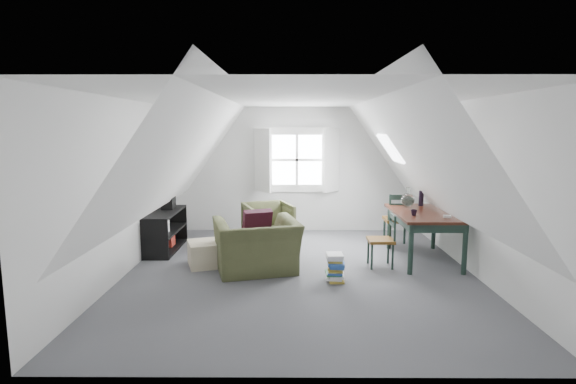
{
  "coord_description": "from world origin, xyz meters",
  "views": [
    {
      "loc": [
        -0.13,
        -6.28,
        2.1
      ],
      "look_at": [
        -0.17,
        0.6,
        1.1
      ],
      "focal_mm": 28.0,
      "sensor_mm": 36.0,
      "label": 1
    }
  ],
  "objects_px": {
    "armchair_far": "(268,244)",
    "magazine_stack": "(335,268)",
    "media_shelf": "(165,233)",
    "dining_chair_far": "(398,219)",
    "ottoman": "(207,253)",
    "dining_chair_near": "(383,239)",
    "dining_table": "(424,218)",
    "armchair_near": "(257,271)"
  },
  "relations": [
    {
      "from": "ottoman",
      "to": "dining_chair_far",
      "type": "relative_size",
      "value": 0.57
    },
    {
      "from": "armchair_near",
      "to": "armchair_far",
      "type": "relative_size",
      "value": 1.42
    },
    {
      "from": "dining_chair_near",
      "to": "magazine_stack",
      "type": "xyz_separation_m",
      "value": [
        -0.78,
        -0.66,
        -0.23
      ]
    },
    {
      "from": "dining_table",
      "to": "media_shelf",
      "type": "height_order",
      "value": "dining_table"
    },
    {
      "from": "dining_chair_near",
      "to": "magazine_stack",
      "type": "distance_m",
      "value": 1.04
    },
    {
      "from": "dining_chair_far",
      "to": "magazine_stack",
      "type": "distance_m",
      "value": 2.21
    },
    {
      "from": "magazine_stack",
      "to": "media_shelf",
      "type": "bearing_deg",
      "value": 150.8
    },
    {
      "from": "ottoman",
      "to": "magazine_stack",
      "type": "bearing_deg",
      "value": -20.48
    },
    {
      "from": "dining_table",
      "to": "dining_chair_far",
      "type": "relative_size",
      "value": 1.62
    },
    {
      "from": "armchair_far",
      "to": "dining_chair_far",
      "type": "distance_m",
      "value": 2.36
    },
    {
      "from": "dining_table",
      "to": "dining_chair_near",
      "type": "xyz_separation_m",
      "value": [
        -0.71,
        -0.33,
        -0.26
      ]
    },
    {
      "from": "ottoman",
      "to": "dining_chair_near",
      "type": "distance_m",
      "value": 2.68
    },
    {
      "from": "armchair_far",
      "to": "media_shelf",
      "type": "relative_size",
      "value": 0.63
    },
    {
      "from": "dining_chair_far",
      "to": "dining_chair_near",
      "type": "relative_size",
      "value": 1.19
    },
    {
      "from": "armchair_far",
      "to": "ottoman",
      "type": "xyz_separation_m",
      "value": [
        -0.86,
        -1.29,
        0.18
      ]
    },
    {
      "from": "armchair_near",
      "to": "ottoman",
      "type": "height_order",
      "value": "armchair_near"
    },
    {
      "from": "ottoman",
      "to": "media_shelf",
      "type": "distance_m",
      "value": 1.23
    },
    {
      "from": "armchair_near",
      "to": "armchair_far",
      "type": "distance_m",
      "value": 1.57
    },
    {
      "from": "armchair_far",
      "to": "dining_chair_far",
      "type": "relative_size",
      "value": 0.86
    },
    {
      "from": "dining_table",
      "to": "armchair_near",
      "type": "bearing_deg",
      "value": -163.87
    },
    {
      "from": "armchair_near",
      "to": "dining_chair_far",
      "type": "relative_size",
      "value": 1.22
    },
    {
      "from": "armchair_near",
      "to": "dining_chair_far",
      "type": "bearing_deg",
      "value": -165.31
    },
    {
      "from": "dining_chair_far",
      "to": "media_shelf",
      "type": "bearing_deg",
      "value": -3.19
    },
    {
      "from": "media_shelf",
      "to": "magazine_stack",
      "type": "distance_m",
      "value": 3.18
    },
    {
      "from": "armchair_far",
      "to": "magazine_stack",
      "type": "relative_size",
      "value": 2.18
    },
    {
      "from": "armchair_far",
      "to": "magazine_stack",
      "type": "height_order",
      "value": "magazine_stack"
    },
    {
      "from": "dining_chair_far",
      "to": "magazine_stack",
      "type": "xyz_separation_m",
      "value": [
        -1.27,
        -1.78,
        -0.31
      ]
    },
    {
      "from": "dining_table",
      "to": "magazine_stack",
      "type": "height_order",
      "value": "dining_table"
    },
    {
      "from": "armchair_near",
      "to": "magazine_stack",
      "type": "bearing_deg",
      "value": 144.24
    },
    {
      "from": "dining_table",
      "to": "magazine_stack",
      "type": "relative_size",
      "value": 4.12
    },
    {
      "from": "armchair_far",
      "to": "magazine_stack",
      "type": "distance_m",
      "value": 2.25
    },
    {
      "from": "armchair_far",
      "to": "dining_chair_near",
      "type": "bearing_deg",
      "value": -55.89
    },
    {
      "from": "media_shelf",
      "to": "ottoman",
      "type": "bearing_deg",
      "value": -41.38
    },
    {
      "from": "media_shelf",
      "to": "dining_chair_near",
      "type": "bearing_deg",
      "value": -11.77
    },
    {
      "from": "armchair_far",
      "to": "dining_table",
      "type": "height_order",
      "value": "dining_table"
    },
    {
      "from": "dining_chair_near",
      "to": "magazine_stack",
      "type": "bearing_deg",
      "value": -69.07
    },
    {
      "from": "armchair_far",
      "to": "dining_chair_near",
      "type": "distance_m",
      "value": 2.29
    },
    {
      "from": "ottoman",
      "to": "armchair_far",
      "type": "bearing_deg",
      "value": 56.2
    },
    {
      "from": "armchair_near",
      "to": "dining_chair_near",
      "type": "height_order",
      "value": "dining_chair_near"
    },
    {
      "from": "ottoman",
      "to": "magazine_stack",
      "type": "xyz_separation_m",
      "value": [
        1.89,
        -0.71,
        0.01
      ]
    },
    {
      "from": "dining_chair_far",
      "to": "armchair_far",
      "type": "bearing_deg",
      "value": -11.85
    },
    {
      "from": "ottoman",
      "to": "dining_table",
      "type": "xyz_separation_m",
      "value": [
        3.38,
        0.28,
        0.49
      ]
    }
  ]
}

